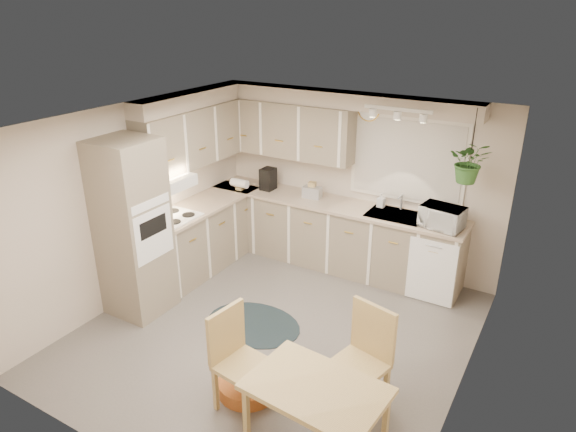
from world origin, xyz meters
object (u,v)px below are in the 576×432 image
object	(u,v)px
microwave	(442,215)
chair_left	(244,363)
chair_back	(357,364)
dining_table	(315,420)
braided_rug	(253,324)
pet_bed	(248,385)

from	to	relation	value
microwave	chair_left	bearing A→B (deg)	-100.30
chair_back	microwave	distance (m)	2.41
chair_left	microwave	size ratio (longest dim) A/B	1.98
microwave	chair_back	bearing A→B (deg)	-83.29
dining_table	braided_rug	size ratio (longest dim) A/B	0.94
dining_table	pet_bed	bearing A→B (deg)	160.52
chair_left	pet_bed	world-z (taller)	chair_left
dining_table	chair_back	distance (m)	0.64
dining_table	microwave	xyz separation A→B (m)	(0.15, 2.94, 0.77)
chair_back	chair_left	bearing A→B (deg)	42.59
chair_back	pet_bed	xyz separation A→B (m)	(-0.97, -0.30, -0.44)
chair_left	braided_rug	xyz separation A→B (m)	(-0.67, 1.11, -0.48)
pet_bed	dining_table	bearing A→B (deg)	-19.48
chair_back	pet_bed	size ratio (longest dim) A/B	1.74
dining_table	chair_back	world-z (taller)	chair_back
dining_table	chair_left	world-z (taller)	chair_left
pet_bed	braided_rug	bearing A→B (deg)	121.59
dining_table	pet_bed	distance (m)	0.97
dining_table	braided_rug	xyz separation A→B (m)	(-1.45, 1.24, -0.33)
chair_left	pet_bed	xyz separation A→B (m)	(-0.09, 0.18, -0.42)
braided_rug	microwave	bearing A→B (deg)	46.66
braided_rug	pet_bed	xyz separation A→B (m)	(0.57, -0.93, 0.06)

